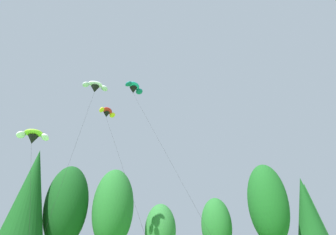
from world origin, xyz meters
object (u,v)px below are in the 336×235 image
at_px(parafoil_kite_high_white, 95,87).
at_px(parafoil_kite_far_teal, 134,88).
at_px(parafoil_kite_mid_red_yellow, 107,113).
at_px(parafoil_kite_low_lime_white, 33,136).

height_order(parafoil_kite_high_white, parafoil_kite_far_teal, parafoil_kite_far_teal).
bearing_deg(parafoil_kite_high_white, parafoil_kite_far_teal, 28.94).
relative_size(parafoil_kite_high_white, parafoil_kite_mid_red_yellow, 1.16).
xyz_separation_m(parafoil_kite_high_white, parafoil_kite_mid_red_yellow, (1.80, 0.98, -2.74)).
xyz_separation_m(parafoil_kite_mid_red_yellow, parafoil_kite_low_lime_white, (-6.71, -3.78, -5.47)).
xyz_separation_m(parafoil_kite_far_teal, parafoil_kite_low_lime_white, (-10.07, -5.66, -10.87)).
xyz_separation_m(parafoil_kite_mid_red_yellow, parafoil_kite_far_teal, (3.37, 1.88, 5.40)).
bearing_deg(parafoil_kite_low_lime_white, parafoil_kite_far_teal, 29.34).
distance_m(parafoil_kite_mid_red_yellow, parafoil_kite_far_teal, 6.63).
distance_m(parafoil_kite_high_white, parafoil_kite_low_lime_white, 9.97).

